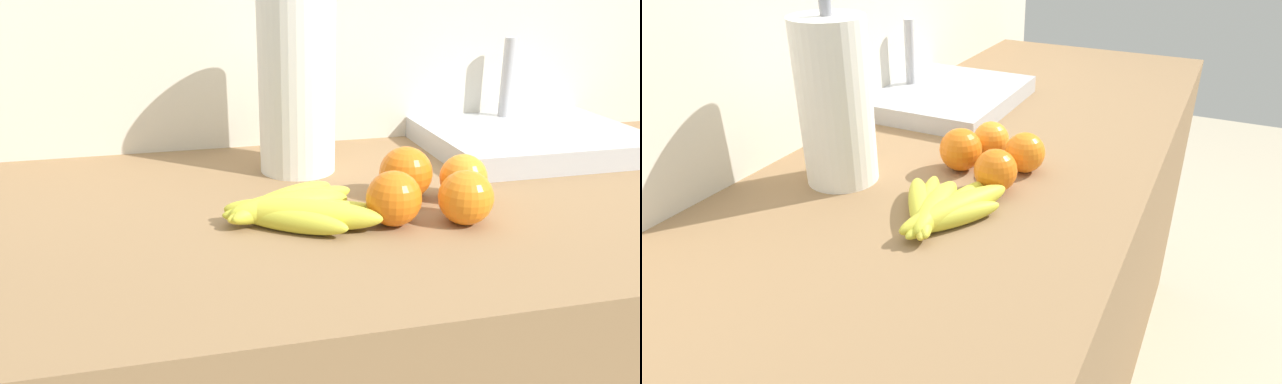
# 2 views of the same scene
# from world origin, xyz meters

# --- Properties ---
(wall_back) EXTENTS (2.24, 0.06, 1.30)m
(wall_back) POSITION_xyz_m (0.00, 0.37, 0.65)
(wall_back) COLOR silver
(wall_back) RESTS_ON ground
(banana_bunch) EXTENTS (0.22, 0.19, 0.04)m
(banana_bunch) POSITION_xyz_m (-0.33, -0.05, 0.89)
(banana_bunch) COLOR gold
(banana_bunch) RESTS_ON counter
(orange_back_left) EXTENTS (0.08, 0.08, 0.08)m
(orange_back_left) POSITION_xyz_m (-0.20, -0.09, 0.91)
(orange_back_left) COLOR orange
(orange_back_left) RESTS_ON counter
(orange_back_right) EXTENTS (0.08, 0.08, 0.08)m
(orange_back_right) POSITION_xyz_m (-0.15, 0.00, 0.91)
(orange_back_right) COLOR orange
(orange_back_right) RESTS_ON counter
(orange_right) EXTENTS (0.07, 0.07, 0.07)m
(orange_right) POSITION_xyz_m (-0.07, -0.03, 0.91)
(orange_right) COLOR orange
(orange_right) RESTS_ON counter
(orange_front) EXTENTS (0.07, 0.07, 0.07)m
(orange_front) POSITION_xyz_m (-0.10, -0.11, 0.91)
(orange_front) COLOR orange
(orange_front) RESTS_ON counter
(paper_towel_roll) EXTENTS (0.13, 0.13, 0.32)m
(paper_towel_roll) POSITION_xyz_m (-0.28, 0.18, 1.02)
(paper_towel_roll) COLOR white
(paper_towel_roll) RESTS_ON counter
(sink_basin) EXTENTS (0.39, 0.31, 0.20)m
(sink_basin) POSITION_xyz_m (0.18, 0.19, 0.90)
(sink_basin) COLOR #B7BABF
(sink_basin) RESTS_ON counter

